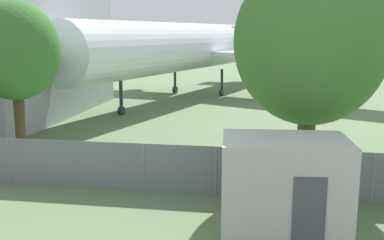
{
  "coord_description": "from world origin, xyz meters",
  "views": [
    {
      "loc": [
        1.51,
        -4.49,
        5.48
      ],
      "look_at": [
        -1.32,
        13.14,
        2.0
      ],
      "focal_mm": 42.0,
      "sensor_mm": 36.0,
      "label": 1
    }
  ],
  "objects_px": {
    "airplane": "(192,47)",
    "tree_near_hangar": "(15,51)",
    "portable_cabin": "(284,185)",
    "tree_behind_benches": "(311,42)"
  },
  "relations": [
    {
      "from": "tree_near_hangar",
      "to": "tree_behind_benches",
      "type": "bearing_deg",
      "value": -10.48
    },
    {
      "from": "airplane",
      "to": "portable_cabin",
      "type": "bearing_deg",
      "value": 32.07
    },
    {
      "from": "airplane",
      "to": "tree_behind_benches",
      "type": "distance_m",
      "value": 24.09
    },
    {
      "from": "tree_near_hangar",
      "to": "portable_cabin",
      "type": "bearing_deg",
      "value": -28.86
    },
    {
      "from": "airplane",
      "to": "tree_near_hangar",
      "type": "xyz_separation_m",
      "value": [
        -4.64,
        -20.48,
        0.43
      ]
    },
    {
      "from": "tree_behind_benches",
      "to": "airplane",
      "type": "bearing_deg",
      "value": 108.88
    },
    {
      "from": "tree_near_hangar",
      "to": "tree_behind_benches",
      "type": "distance_m",
      "value": 12.65
    },
    {
      "from": "airplane",
      "to": "portable_cabin",
      "type": "distance_m",
      "value": 27.85
    },
    {
      "from": "airplane",
      "to": "tree_behind_benches",
      "type": "xyz_separation_m",
      "value": [
        7.79,
        -22.78,
        0.92
      ]
    },
    {
      "from": "portable_cabin",
      "to": "tree_near_hangar",
      "type": "height_order",
      "value": "tree_near_hangar"
    }
  ]
}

